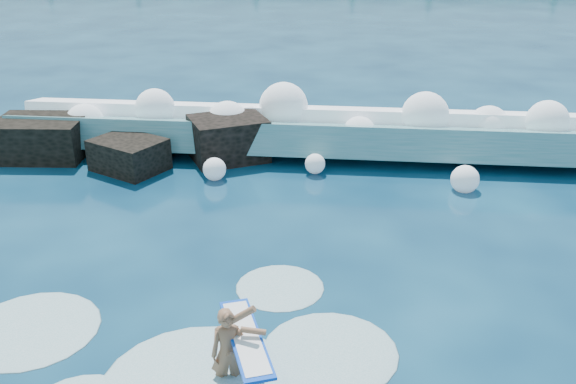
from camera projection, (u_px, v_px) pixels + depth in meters
name	position (u px, v px, depth m)	size (l,w,h in m)	color
ground	(205.00, 282.00, 13.03)	(200.00, 200.00, 0.00)	#07243F
breaking_wave	(316.00, 133.00, 19.96)	(18.85, 2.90, 1.62)	teal
rock_cluster	(125.00, 145.00, 19.28)	(8.42, 3.57, 1.51)	black
surfer_with_board	(232.00, 349.00, 10.13)	(1.21, 2.78, 1.55)	#906043
wave_spray	(323.00, 120.00, 19.75)	(15.35, 4.34, 2.10)	white
surf_foam	(200.00, 363.00, 10.70)	(8.98, 5.56, 0.16)	silver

